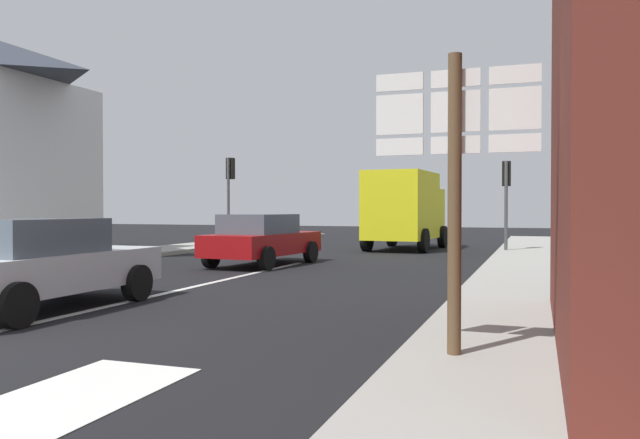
# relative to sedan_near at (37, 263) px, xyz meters

# --- Properties ---
(ground_plane) EXTENTS (80.00, 80.00, 0.00)m
(ground_plane) POSITION_rel_sedan_near_xyz_m (0.81, 7.54, -0.76)
(ground_plane) COLOR black
(sidewalk_right) EXTENTS (2.30, 44.00, 0.14)m
(sidewalk_right) POSITION_rel_sedan_near_xyz_m (7.31, 5.54, -0.69)
(sidewalk_right) COLOR gray
(sidewalk_right) RESTS_ON ground
(sidewalk_left) EXTENTS (2.30, 44.00, 0.14)m
(sidewalk_left) POSITION_rel_sedan_near_xyz_m (-5.68, 5.54, -0.69)
(sidewalk_left) COLOR gray
(sidewalk_left) RESTS_ON ground
(lane_centre_stripe) EXTENTS (0.16, 12.00, 0.01)m
(lane_centre_stripe) POSITION_rel_sedan_near_xyz_m (0.81, 3.54, -0.75)
(lane_centre_stripe) COLOR silver
(lane_centre_stripe) RESTS_ON ground
(lane_turn_arrow) EXTENTS (1.20, 2.20, 0.01)m
(lane_turn_arrow) POSITION_rel_sedan_near_xyz_m (3.75, -3.46, -0.75)
(lane_turn_arrow) COLOR silver
(lane_turn_arrow) RESTS_ON ground
(sedan_near) EXTENTS (1.97, 4.20, 1.47)m
(sedan_near) POSITION_rel_sedan_near_xyz_m (0.00, 0.00, 0.00)
(sedan_near) COLOR #B7BABF
(sedan_near) RESTS_ON ground
(sedan_far) EXTENTS (2.28, 4.35, 1.47)m
(sedan_far) POSITION_rel_sedan_near_xyz_m (0.05, 8.47, 0.00)
(sedan_far) COLOR maroon
(sedan_far) RESTS_ON ground
(delivery_truck) EXTENTS (2.74, 5.12, 3.05)m
(delivery_truck) POSITION_rel_sedan_near_xyz_m (2.56, 16.58, 0.89)
(delivery_truck) COLOR yellow
(delivery_truck) RESTS_ON ground
(route_sign_post) EXTENTS (1.66, 0.14, 3.20)m
(route_sign_post) POSITION_rel_sedan_near_xyz_m (6.74, -1.40, 1.24)
(route_sign_post) COLOR brown
(route_sign_post) RESTS_ON ground
(traffic_light_far_right) EXTENTS (0.30, 0.49, 3.35)m
(traffic_light_far_right) POSITION_rel_sedan_near_xyz_m (6.46, 15.64, 1.72)
(traffic_light_far_right) COLOR #47474C
(traffic_light_far_right) RESTS_ON ground
(traffic_light_far_left) EXTENTS (0.30, 0.49, 3.79)m
(traffic_light_far_left) POSITION_rel_sedan_near_xyz_m (-4.83, 15.86, 2.04)
(traffic_light_far_left) COLOR #47474C
(traffic_light_far_left) RESTS_ON ground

